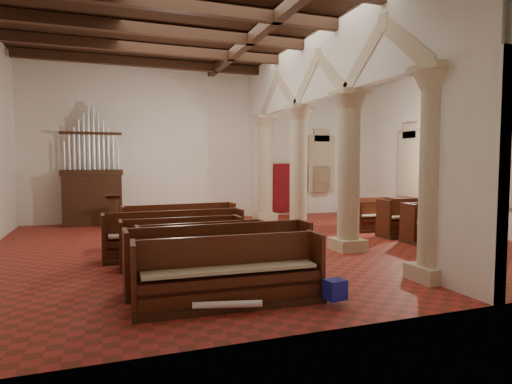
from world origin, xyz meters
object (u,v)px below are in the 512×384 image
object	(u,v)px
nave_pew_0	(230,283)
aisle_pew_0	(465,234)
processional_banner	(349,199)
pipe_organ	(92,187)
lectern	(114,214)

from	to	relation	value
nave_pew_0	aisle_pew_0	bearing A→B (deg)	20.43
processional_banner	aisle_pew_0	size ratio (longest dim) A/B	1.13
processional_banner	nave_pew_0	size ratio (longest dim) A/B	0.80
nave_pew_0	aisle_pew_0	world-z (taller)	aisle_pew_0
nave_pew_0	aisle_pew_0	xyz separation A→B (m)	(7.18, 2.36, 0.01)
processional_banner	pipe_organ	bearing A→B (deg)	164.31
nave_pew_0	aisle_pew_0	size ratio (longest dim) A/B	1.42
pipe_organ	processional_banner	distance (m)	9.83
lectern	processional_banner	world-z (taller)	processional_banner
pipe_organ	lectern	xyz separation A→B (m)	(0.69, -1.09, -0.88)
lectern	processional_banner	bearing A→B (deg)	3.36
aisle_pew_0	pipe_organ	bearing A→B (deg)	137.96
aisle_pew_0	nave_pew_0	bearing A→B (deg)	-164.55
processional_banner	aisle_pew_0	xyz separation A→B (m)	(-0.25, -6.14, -0.44)
lectern	aisle_pew_0	size ratio (longest dim) A/B	0.56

